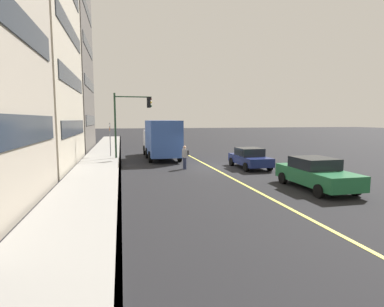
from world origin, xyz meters
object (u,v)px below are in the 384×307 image
at_px(pedestrian_with_backpack, 185,156).
at_px(car_navy, 250,158).
at_px(car_green, 316,173).
at_px(street_sign_post, 110,137).
at_px(truck_blue, 161,139).
at_px(traffic_light_mast, 129,115).

bearing_deg(pedestrian_with_backpack, car_navy, -97.50).
bearing_deg(pedestrian_with_backpack, car_green, -145.84).
distance_m(car_navy, pedestrian_with_backpack, 4.54).
xyz_separation_m(car_navy, street_sign_post, (8.38, 9.67, 1.09)).
relative_size(car_green, street_sign_post, 1.49).
distance_m(car_green, truck_blue, 14.60).
bearing_deg(car_green, pedestrian_with_backpack, 34.16).
relative_size(truck_blue, pedestrian_with_backpack, 4.97).
bearing_deg(truck_blue, car_green, -156.48).
relative_size(truck_blue, traffic_light_mast, 1.43).
distance_m(car_navy, truck_blue, 8.55).
bearing_deg(truck_blue, car_navy, -141.13).
height_order(car_navy, traffic_light_mast, traffic_light_mast).
distance_m(pedestrian_with_backpack, traffic_light_mast, 7.68).
bearing_deg(traffic_light_mast, pedestrian_with_backpack, -150.68).
relative_size(car_green, truck_blue, 0.58).
distance_m(car_green, traffic_light_mast, 16.27).
bearing_deg(street_sign_post, traffic_light_mast, -132.99).
height_order(traffic_light_mast, street_sign_post, traffic_light_mast).
bearing_deg(truck_blue, street_sign_post, 67.84).
bearing_deg(pedestrian_with_backpack, truck_blue, 7.87).
height_order(car_navy, truck_blue, truck_blue).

